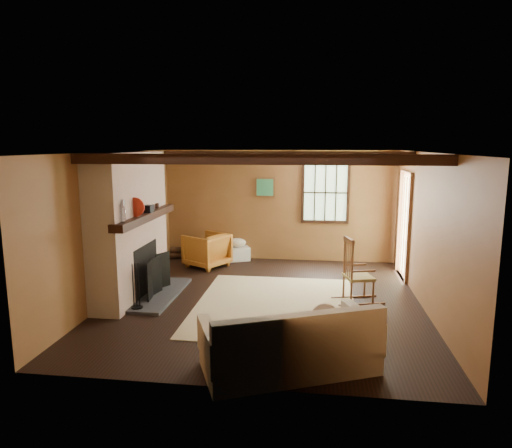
% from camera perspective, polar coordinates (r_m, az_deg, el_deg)
% --- Properties ---
extents(ground, '(5.50, 5.50, 0.00)m').
position_cam_1_polar(ground, '(7.57, 1.05, -9.52)').
color(ground, black).
rests_on(ground, ground).
extents(room_envelope, '(5.02, 5.52, 2.44)m').
position_cam_1_polar(room_envelope, '(7.43, 3.00, 3.06)').
color(room_envelope, brown).
rests_on(room_envelope, ground).
extents(fireplace, '(1.02, 2.30, 2.40)m').
position_cam_1_polar(fireplace, '(7.84, -15.31, -0.84)').
color(fireplace, '#9E423D').
rests_on(fireplace, ground).
extents(rug, '(2.50, 3.00, 0.01)m').
position_cam_1_polar(rug, '(7.37, 2.44, -10.07)').
color(rug, beige).
rests_on(rug, ground).
extents(rocking_chair, '(0.85, 0.59, 1.07)m').
position_cam_1_polar(rocking_chair, '(7.56, 12.43, -6.21)').
color(rocking_chair, '#A4904F').
rests_on(rocking_chair, ground).
extents(sofa, '(2.13, 1.56, 0.79)m').
position_cam_1_polar(sofa, '(5.29, 4.45, -15.14)').
color(sofa, white).
rests_on(sofa, ground).
extents(firewood_pile, '(0.72, 0.13, 0.26)m').
position_cam_1_polar(firewood_pile, '(10.31, -8.73, -3.59)').
color(firewood_pile, brown).
rests_on(firewood_pile, ground).
extents(laundry_basket, '(0.61, 0.55, 0.30)m').
position_cam_1_polar(laundry_basket, '(10.08, -2.34, -3.68)').
color(laundry_basket, white).
rests_on(laundry_basket, ground).
extents(basket_pillow, '(0.41, 0.34, 0.19)m').
position_cam_1_polar(basket_pillow, '(10.02, -2.35, -2.32)').
color(basket_pillow, white).
rests_on(basket_pillow, laundry_basket).
extents(armchair, '(1.06, 1.05, 0.71)m').
position_cam_1_polar(armchair, '(9.54, -6.16, -3.25)').
color(armchair, '#BF6026').
rests_on(armchair, ground).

